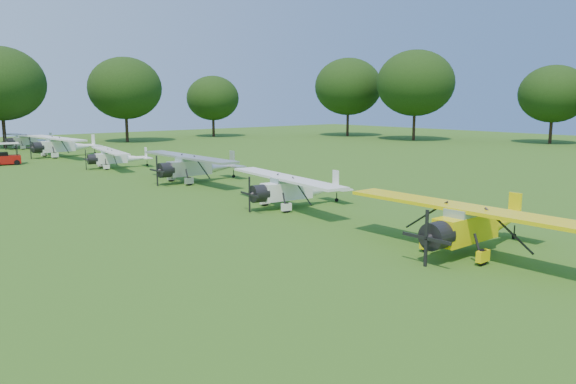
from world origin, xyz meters
The scene contains 9 objects.
ground centered at (0.00, 0.00, 0.00)m, with size 160.00×160.00×0.00m, color #2E4A12.
tree_belt centered at (3.57, 0.16, 8.03)m, with size 137.36×130.27×14.52m.
aircraft_2 centered at (-0.20, -10.05, 1.27)m, with size 6.91×10.97×2.17m.
aircraft_3 centered at (0.45, 2.07, 1.17)m, with size 6.42×10.19×2.00m.
aircraft_4 centered at (1.27, 14.52, 1.29)m, with size 7.04×11.19×2.21m.
aircraft_5 centered at (0.14, 26.74, 1.06)m, with size 5.85×9.27×1.82m.
aircraft_6 centered at (-0.21, 40.26, 1.36)m, with size 7.44×11.85×2.33m.
aircraft_7 centered at (-0.14, 53.59, 1.13)m, with size 6.24×9.89×1.94m.
golf_cart centered at (-7.00, 35.87, 0.70)m, with size 2.66×1.89×2.09m.
Camera 1 is at (-20.32, -22.41, 6.21)m, focal length 35.00 mm.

